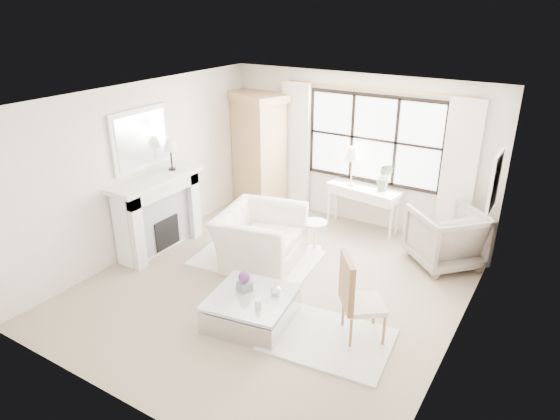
# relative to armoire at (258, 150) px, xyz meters

# --- Properties ---
(floor) EXTENTS (5.50, 5.50, 0.00)m
(floor) POSITION_rel_armoire_xyz_m (1.91, -2.43, -1.14)
(floor) COLOR tan
(floor) RESTS_ON ground
(ceiling) EXTENTS (5.50, 5.50, 0.00)m
(ceiling) POSITION_rel_armoire_xyz_m (1.91, -2.43, 1.56)
(ceiling) COLOR white
(ceiling) RESTS_ON ground
(wall_back) EXTENTS (5.00, 0.00, 5.00)m
(wall_back) POSITION_rel_armoire_xyz_m (1.91, 0.32, 0.21)
(wall_back) COLOR silver
(wall_back) RESTS_ON ground
(wall_front) EXTENTS (5.00, 0.00, 5.00)m
(wall_front) POSITION_rel_armoire_xyz_m (1.91, -5.18, 0.21)
(wall_front) COLOR beige
(wall_front) RESTS_ON ground
(wall_left) EXTENTS (0.00, 5.50, 5.50)m
(wall_left) POSITION_rel_armoire_xyz_m (-0.59, -2.43, 0.21)
(wall_left) COLOR beige
(wall_left) RESTS_ON ground
(wall_right) EXTENTS (0.00, 5.50, 5.50)m
(wall_right) POSITION_rel_armoire_xyz_m (4.41, -2.43, 0.21)
(wall_right) COLOR silver
(wall_right) RESTS_ON ground
(window_pane) EXTENTS (2.40, 0.02, 1.50)m
(window_pane) POSITION_rel_armoire_xyz_m (2.21, 0.30, 0.46)
(window_pane) COLOR white
(window_pane) RESTS_ON wall_back
(window_frame) EXTENTS (2.50, 0.04, 1.50)m
(window_frame) POSITION_rel_armoire_xyz_m (2.21, 0.29, 0.46)
(window_frame) COLOR black
(window_frame) RESTS_ON wall_back
(curtain_rod) EXTENTS (3.30, 0.04, 0.04)m
(curtain_rod) POSITION_rel_armoire_xyz_m (2.21, 0.24, 1.33)
(curtain_rod) COLOR #A68039
(curtain_rod) RESTS_ON wall_back
(curtain_left) EXTENTS (0.55, 0.10, 2.47)m
(curtain_left) POSITION_rel_armoire_xyz_m (0.71, 0.22, 0.10)
(curtain_left) COLOR white
(curtain_left) RESTS_ON ground
(curtain_right) EXTENTS (0.55, 0.10, 2.47)m
(curtain_right) POSITION_rel_armoire_xyz_m (3.71, 0.22, 0.10)
(curtain_right) COLOR white
(curtain_right) RESTS_ON ground
(fireplace) EXTENTS (0.58, 1.66, 1.26)m
(fireplace) POSITION_rel_armoire_xyz_m (-0.36, -2.43, -0.49)
(fireplace) COLOR white
(fireplace) RESTS_ON ground
(mirror_frame) EXTENTS (0.05, 1.15, 0.95)m
(mirror_frame) POSITION_rel_armoire_xyz_m (-0.56, -2.43, 0.70)
(mirror_frame) COLOR white
(mirror_frame) RESTS_ON wall_left
(mirror_glass) EXTENTS (0.02, 1.00, 0.80)m
(mirror_glass) POSITION_rel_armoire_xyz_m (-0.53, -2.43, 0.70)
(mirror_glass) COLOR silver
(mirror_glass) RESTS_ON wall_left
(art_frame) EXTENTS (0.04, 0.62, 0.82)m
(art_frame) POSITION_rel_armoire_xyz_m (4.38, -0.73, 0.41)
(art_frame) COLOR white
(art_frame) RESTS_ON wall_right
(art_canvas) EXTENTS (0.01, 0.52, 0.72)m
(art_canvas) POSITION_rel_armoire_xyz_m (4.36, -0.73, 0.41)
(art_canvas) COLOR #BAA790
(art_canvas) RESTS_ON wall_right
(mantel_lamp) EXTENTS (0.22, 0.22, 0.51)m
(mantel_lamp) POSITION_rel_armoire_xyz_m (-0.34, -2.02, 0.51)
(mantel_lamp) COLOR black
(mantel_lamp) RESTS_ON fireplace
(armoire) EXTENTS (1.30, 1.05, 2.24)m
(armoire) POSITION_rel_armoire_xyz_m (0.00, 0.00, 0.00)
(armoire) COLOR tan
(armoire) RESTS_ON floor
(console_table) EXTENTS (1.35, 0.64, 0.80)m
(console_table) POSITION_rel_armoire_xyz_m (2.20, 0.03, -0.74)
(console_table) COLOR white
(console_table) RESTS_ON floor
(console_lamp) EXTENTS (0.28, 0.28, 0.69)m
(console_lamp) POSITION_rel_armoire_xyz_m (1.95, 0.02, 0.22)
(console_lamp) COLOR #B0803D
(console_lamp) RESTS_ON console_table
(orchid_plant) EXTENTS (0.28, 0.23, 0.50)m
(orchid_plant) POSITION_rel_armoire_xyz_m (2.55, 0.03, -0.09)
(orchid_plant) COLOR #58704B
(orchid_plant) RESTS_ON console_table
(side_table) EXTENTS (0.40, 0.40, 0.51)m
(side_table) POSITION_rel_armoire_xyz_m (1.86, -1.14, -0.81)
(side_table) COLOR white
(side_table) RESTS_ON floor
(rug_left) EXTENTS (2.02, 1.54, 0.03)m
(rug_left) POSITION_rel_armoire_xyz_m (1.23, -1.91, -1.12)
(rug_left) COLOR white
(rug_left) RESTS_ON floor
(rug_right) EXTENTS (1.60, 1.27, 0.03)m
(rug_right) POSITION_rel_armoire_xyz_m (3.13, -3.17, -1.13)
(rug_right) COLOR silver
(rug_right) RESTS_ON floor
(club_armchair) EXTENTS (1.39, 1.52, 0.86)m
(club_armchair) POSITION_rel_armoire_xyz_m (1.33, -1.96, -0.71)
(club_armchair) COLOR white
(club_armchair) RESTS_ON floor
(wingback_chair) EXTENTS (1.39, 1.39, 0.91)m
(wingback_chair) POSITION_rel_armoire_xyz_m (3.80, -0.48, -0.69)
(wingback_chair) COLOR gray
(wingback_chair) RESTS_ON floor
(french_chair) EXTENTS (0.68, 0.68, 1.08)m
(french_chair) POSITION_rel_armoire_xyz_m (3.43, -2.89, -0.83)
(french_chair) COLOR #98693F
(french_chair) RESTS_ON floor
(coffee_table) EXTENTS (1.15, 1.15, 0.38)m
(coffee_table) POSITION_rel_armoire_xyz_m (2.11, -3.33, -0.96)
(coffee_table) COLOR silver
(coffee_table) RESTS_ON floor
(planter_box) EXTENTS (0.21, 0.21, 0.12)m
(planter_box) POSITION_rel_armoire_xyz_m (1.96, -3.26, -0.70)
(planter_box) COLOR slate
(planter_box) RESTS_ON coffee_table
(planter_flowers) EXTENTS (0.15, 0.15, 0.15)m
(planter_flowers) POSITION_rel_armoire_xyz_m (1.96, -3.26, -0.56)
(planter_flowers) COLOR #5B2E73
(planter_flowers) RESTS_ON planter_box
(pillar_candle) EXTENTS (0.08, 0.08, 0.12)m
(pillar_candle) POSITION_rel_armoire_xyz_m (2.34, -3.51, -0.70)
(pillar_candle) COLOR beige
(pillar_candle) RESTS_ON coffee_table
(coffee_vase) EXTENTS (0.15, 0.15, 0.14)m
(coffee_vase) POSITION_rel_armoire_xyz_m (2.35, -3.12, -0.69)
(coffee_vase) COLOR silver
(coffee_vase) RESTS_ON coffee_table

